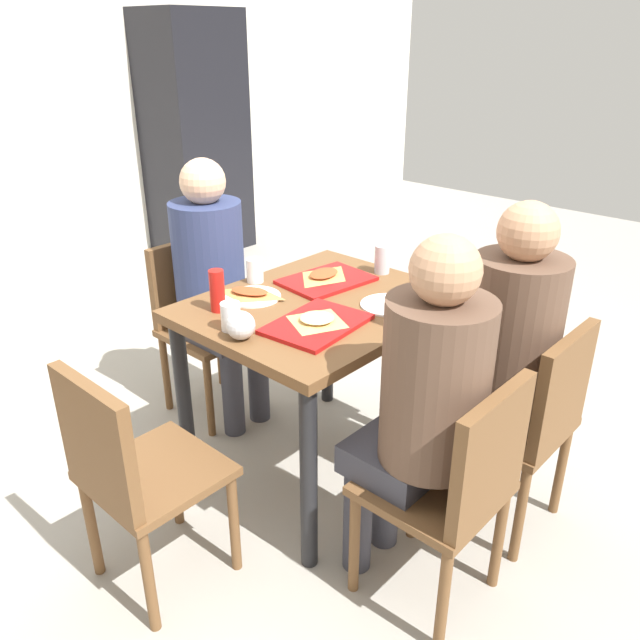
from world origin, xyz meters
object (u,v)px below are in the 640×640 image
object	(u,v)px
pizza_slice_b	(324,275)
chair_near_left	(457,483)
condiment_bottle	(217,291)
chair_far_side	(200,315)
pizza_slice_a	(317,319)
plastic_cup_c	(231,316)
person_in_brown_jacket	(502,343)
paper_plate_center	(253,297)
soda_can	(382,259)
drink_fridge	(195,136)
main_table	(320,329)
foil_bundle	(241,325)
chair_left_end	(131,469)
paper_plate_near_edge	(389,305)
person_in_red	(424,397)
person_far_side	(215,274)
tray_red_far	(326,280)
plastic_cup_a	(255,270)
tray_red_near	(317,324)
pizza_slice_c	(250,293)
chair_near_right	(530,417)
plastic_cup_b	(397,312)

from	to	relation	value
pizza_slice_b	chair_near_left	bearing A→B (deg)	-114.55
condiment_bottle	chair_far_side	bearing A→B (deg)	60.57
pizza_slice_a	plastic_cup_c	distance (m)	0.30
person_in_brown_jacket	paper_plate_center	world-z (taller)	person_in_brown_jacket
soda_can	pizza_slice_b	bearing A→B (deg)	152.39
drink_fridge	main_table	bearing A→B (deg)	-119.14
condiment_bottle	pizza_slice_b	bearing A→B (deg)	-8.87
pizza_slice_b	foil_bundle	distance (m)	0.62
main_table	chair_left_end	bearing A→B (deg)	180.00
condiment_bottle	paper_plate_near_edge	bearing A→B (deg)	-43.60
chair_near_left	foil_bundle	size ratio (longest dim) A/B	8.35
pizza_slice_b	drink_fridge	bearing A→B (deg)	62.50
person_in_red	person_far_side	distance (m)	1.32
chair_far_side	pizza_slice_b	size ratio (longest dim) A/B	3.50
tray_red_far	plastic_cup_a	size ratio (longest dim) A/B	3.60
chair_far_side	paper_plate_center	world-z (taller)	chair_far_side
chair_left_end	tray_red_near	size ratio (longest dim) A/B	2.32
tray_red_far	pizza_slice_c	world-z (taller)	pizza_slice_c
chair_far_side	plastic_cup_c	distance (m)	0.90
main_table	pizza_slice_a	size ratio (longest dim) A/B	4.37
condiment_bottle	chair_near_right	bearing A→B (deg)	-60.79
person_in_red	tray_red_far	size ratio (longest dim) A/B	3.46
drink_fridge	plastic_cup_b	bearing A→B (deg)	-116.10
chair_near_right	person_in_red	xyz separation A→B (m)	(-0.49, 0.14, 0.25)
chair_near_left	chair_near_right	bearing A→B (deg)	0.00
drink_fridge	person_in_red	bearing A→B (deg)	-117.67
plastic_cup_b	tray_red_far	bearing A→B (deg)	72.40
pizza_slice_c	plastic_cup_a	world-z (taller)	plastic_cup_a
drink_fridge	chair_near_right	bearing A→B (deg)	-110.26
chair_near_right	tray_red_far	world-z (taller)	chair_near_right
pizza_slice_a	plastic_cup_a	distance (m)	0.51
person_in_red	person_in_brown_jacket	size ratio (longest dim) A/B	1.00
person_in_red	drink_fridge	size ratio (longest dim) A/B	0.66
person_in_red	paper_plate_center	world-z (taller)	person_in_red
paper_plate_center	foil_bundle	bearing A→B (deg)	-138.10
main_table	pizza_slice_b	world-z (taller)	pizza_slice_b
chair_left_end	tray_red_near	world-z (taller)	chair_left_end
tray_red_near	soda_can	xyz separation A→B (m)	(0.59, 0.16, 0.05)
chair_far_side	plastic_cup_a	xyz separation A→B (m)	(-0.02, -0.44, 0.34)
person_in_brown_jacket	plastic_cup_b	bearing A→B (deg)	125.94
person_far_side	person_in_red	bearing A→B (deg)	-100.73
chair_far_side	plastic_cup_c	world-z (taller)	plastic_cup_c
tray_red_far	pizza_slice_b	bearing A→B (deg)	69.77
person_in_red	tray_red_near	world-z (taller)	person_in_red
chair_far_side	soda_can	xyz separation A→B (m)	(0.42, -0.77, 0.36)
pizza_slice_b	condiment_bottle	bearing A→B (deg)	171.13
person_in_brown_jacket	pizza_slice_c	bearing A→B (deg)	114.00
person_in_brown_jacket	tray_red_far	world-z (taller)	person_in_brown_jacket
chair_far_side	paper_plate_near_edge	distance (m)	1.06
paper_plate_near_edge	plastic_cup_c	bearing A→B (deg)	152.37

